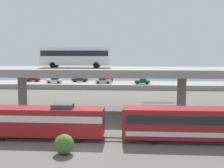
{
  "coord_description": "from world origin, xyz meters",
  "views": [
    {
      "loc": [
        5.41,
        -29.18,
        10.19
      ],
      "look_at": [
        1.91,
        20.69,
        4.72
      ],
      "focal_mm": 47.12,
      "sensor_mm": 36.0,
      "label": 1
    }
  ],
  "objects": [
    {
      "name": "parked_car_4",
      "position": [
        -16.85,
        52.81,
        2.1
      ],
      "size": [
        4.4,
        1.85,
        1.5
      ],
      "rotation": [
        0.0,
        0.0,
        3.14
      ],
      "color": "silver",
      "rests_on": "pier_parking_lot"
    },
    {
      "name": "shrub_right",
      "position": [
        -1.38,
        -1.08,
        1.0
      ],
      "size": [
        2.0,
        2.0,
        2.0
      ],
      "primitive_type": "sphere",
      "color": "#436A28",
      "rests_on": "ground_plane"
    },
    {
      "name": "rail_strip_near",
      "position": [
        0.0,
        3.27,
        0.06
      ],
      "size": [
        110.0,
        0.12,
        0.12
      ],
      "primitive_type": "cube",
      "color": "#59544C",
      "rests_on": "ground_plane"
    },
    {
      "name": "pier_parking_lot",
      "position": [
        0.0,
        55.0,
        0.66
      ],
      "size": [
        72.23,
        11.84,
        1.33
      ],
      "primitive_type": "cube",
      "color": "gray",
      "rests_on": "ground_plane"
    },
    {
      "name": "ground_plane",
      "position": [
        0.0,
        0.0,
        0.0
      ],
      "size": [
        260.0,
        260.0,
        0.0
      ],
      "primitive_type": "plane",
      "color": "#605B54"
    },
    {
      "name": "parked_car_2",
      "position": [
        -10.34,
        57.24,
        2.1
      ],
      "size": [
        4.64,
        1.85,
        1.5
      ],
      "color": "navy",
      "rests_on": "pier_parking_lot"
    },
    {
      "name": "service_truck_east",
      "position": [
        8.18,
        11.88,
        1.64
      ],
      "size": [
        6.8,
        2.46,
        3.04
      ],
      "rotation": [
        0.0,
        0.0,
        3.14
      ],
      "color": "#B7B7BC",
      "rests_on": "ground_plane"
    },
    {
      "name": "transit_bus_on_overpass",
      "position": [
        -4.42,
        21.05,
        9.55
      ],
      "size": [
        12.0,
        2.68,
        3.4
      ],
      "color": "silver",
      "rests_on": "highway_overpass"
    },
    {
      "name": "parked_car_5",
      "position": [
        -24.53,
        56.91,
        2.1
      ],
      "size": [
        4.01,
        1.94,
        1.5
      ],
      "color": "maroon",
      "rests_on": "pier_parking_lot"
    },
    {
      "name": "train_coach_lead",
      "position": [
        14.52,
        4.0,
        2.17
      ],
      "size": [
        20.47,
        3.04,
        3.86
      ],
      "rotation": [
        0.0,
        0.0,
        3.14
      ],
      "color": "maroon",
      "rests_on": "ground_plane"
    },
    {
      "name": "harbor_water",
      "position": [
        0.0,
        78.0,
        0.0
      ],
      "size": [
        140.0,
        36.0,
        0.01
      ],
      "primitive_type": "cube",
      "color": "#385B7A",
      "rests_on": "ground_plane"
    },
    {
      "name": "highway_overpass",
      "position": [
        0.0,
        20.0,
        6.72
      ],
      "size": [
        96.0,
        11.13,
        7.49
      ],
      "color": "gray",
      "rests_on": "ground_plane"
    },
    {
      "name": "parked_car_3",
      "position": [
        8.13,
        52.29,
        2.1
      ],
      "size": [
        4.12,
        1.99,
        1.5
      ],
      "rotation": [
        0.0,
        0.0,
        3.14
      ],
      "color": "#0C4C26",
      "rests_on": "pier_parking_lot"
    },
    {
      "name": "parked_car_0",
      "position": [
        -2.59,
        57.82,
        2.1
      ],
      "size": [
        4.3,
        1.92,
        1.5
      ],
      "color": "maroon",
      "rests_on": "pier_parking_lot"
    },
    {
      "name": "train_locomotive",
      "position": [
        -5.86,
        4.0,
        2.19
      ],
      "size": [
        15.47,
        3.04,
        4.18
      ],
      "rotation": [
        0.0,
        0.0,
        3.14
      ],
      "color": "maroon",
      "rests_on": "ground_plane"
    },
    {
      "name": "parked_car_1",
      "position": [
        -2.87,
        52.94,
        2.1
      ],
      "size": [
        4.36,
        1.86,
        1.5
      ],
      "color": "#9E998C",
      "rests_on": "pier_parking_lot"
    },
    {
      "name": "rail_strip_far",
      "position": [
        0.0,
        4.73,
        0.06
      ],
      "size": [
        110.0,
        0.12,
        0.12
      ],
      "primitive_type": "cube",
      "color": "#59544C",
      "rests_on": "ground_plane"
    }
  ]
}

